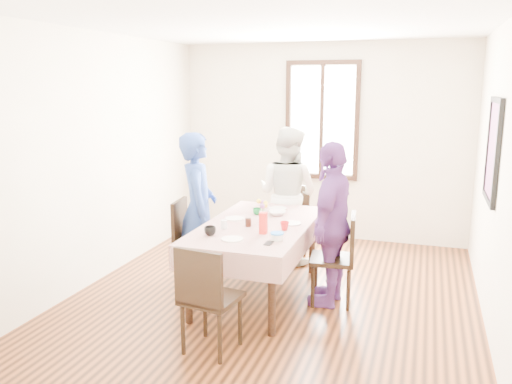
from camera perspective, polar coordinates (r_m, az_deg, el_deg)
ground at (r=5.52m, az=2.19°, el=-11.11°), size 4.50×4.50×0.00m
back_wall at (r=7.32m, az=7.21°, el=5.44°), size 4.00×0.00×4.00m
right_wall at (r=4.99m, az=24.96°, el=1.47°), size 0.00×4.50×4.50m
window_frame at (r=7.27m, az=7.24°, el=7.77°), size 1.02×0.06×1.62m
window_pane at (r=7.28m, az=7.26°, el=7.78°), size 0.90×0.02×1.50m
art_poster at (r=5.26m, az=24.58°, el=4.18°), size 0.04×0.76×0.96m
dining_table at (r=5.37m, az=0.17°, el=-7.48°), size 0.91×1.74×0.75m
tablecloth at (r=5.26m, az=0.17°, el=-3.56°), size 1.03×1.86×0.01m
chair_left at (r=5.76m, az=-6.54°, el=-5.39°), size 0.46×0.46×0.91m
chair_right at (r=5.23m, az=8.35°, el=-7.25°), size 0.47×0.47×0.91m
chair_far at (r=6.45m, az=3.49°, el=-3.46°), size 0.46×0.46×0.91m
chair_near at (r=4.30m, az=-4.91°, el=-11.45°), size 0.47×0.47×0.91m
person_left at (r=5.65m, az=-6.44°, el=-1.83°), size 0.60×0.71×1.65m
person_far at (r=6.34m, az=3.48°, el=-0.30°), size 0.94×0.82×1.65m
person_right at (r=5.12m, az=8.25°, el=-3.48°), size 0.48×0.98×1.62m
mug_black at (r=4.87m, az=-5.06°, el=-4.27°), size 0.14×0.14×0.09m
mug_flag at (r=5.03m, az=3.15°, el=-3.73°), size 0.12×0.12×0.08m
mug_green at (r=5.61m, az=0.12°, el=-2.13°), size 0.09×0.09×0.07m
serving_bowl at (r=5.60m, az=2.33°, el=-2.33°), size 0.24×0.24×0.05m
juice_carton at (r=4.89m, az=0.81°, el=-3.43°), size 0.07×0.07×0.20m
butter_tub at (r=4.72m, az=2.32°, el=-4.93°), size 0.11×0.11×0.06m
jam_jar at (r=5.15m, az=-0.86°, el=-3.35°), size 0.06×0.06×0.08m
drinking_glass at (r=5.08m, az=-3.52°, el=-3.58°), size 0.06×0.06×0.09m
smartphone at (r=4.62m, az=1.40°, el=-5.63°), size 0.06×0.13×0.01m
flower_vase at (r=5.29m, az=0.68°, el=-2.73°), size 0.06×0.06×0.12m
plate_left at (r=5.44m, az=-2.37°, el=-2.92°), size 0.20×0.20×0.01m
plate_right at (r=5.27m, az=3.88°, el=-3.44°), size 0.20×0.20×0.01m
plate_far at (r=5.87m, az=2.39°, el=-1.82°), size 0.20×0.20×0.01m
plate_near at (r=4.74m, az=-2.64°, el=-5.17°), size 0.20×0.20×0.01m
butter_lid at (r=4.71m, az=2.32°, el=-4.54°), size 0.12×0.12×0.01m
flower_bunch at (r=5.26m, az=0.68°, el=-1.56°), size 0.09×0.09×0.10m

